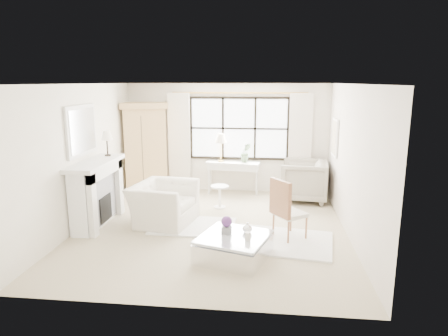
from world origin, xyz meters
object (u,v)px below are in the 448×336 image
at_px(console_table, 233,178).
at_px(club_armchair, 164,204).
at_px(armoire, 146,147).
at_px(coffee_table, 234,247).

relative_size(console_table, club_armchair, 1.10).
height_order(armoire, coffee_table, armoire).
xyz_separation_m(armoire, console_table, (2.17, 0.09, -0.74)).
distance_m(console_table, club_armchair, 2.58).
height_order(armoire, console_table, armoire).
height_order(console_table, club_armchair, same).
distance_m(armoire, club_armchair, 2.54).
xyz_separation_m(armoire, club_armchair, (1.01, -2.21, -0.74)).
bearing_deg(club_armchair, console_table, -16.58).
height_order(armoire, club_armchair, armoire).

